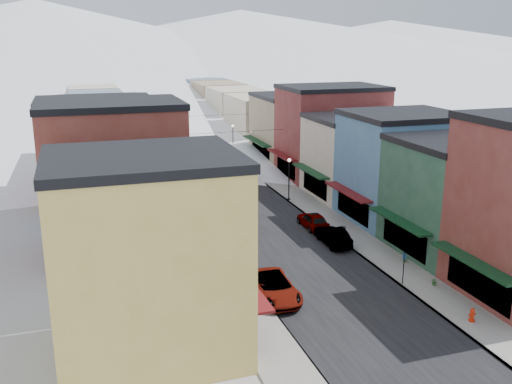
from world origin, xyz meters
TOP-DOWN VIEW (x-y plane):
  - ground at (0.00, 0.00)m, footprint 600.00×600.00m
  - road at (0.00, 60.00)m, footprint 10.00×160.00m
  - sidewalk_left at (-6.60, 60.00)m, footprint 3.20×160.00m
  - sidewalk_right at (6.60, 60.00)m, footprint 3.20×160.00m
  - curb_left at (-5.05, 60.00)m, footprint 0.10×160.00m
  - curb_right at (5.05, 60.00)m, footprint 0.10×160.00m
  - bldg_l_yellow at (-13.19, 4.00)m, footprint 11.30×8.70m
  - bldg_l_cream at (-13.19, 12.50)m, footprint 11.30×8.20m
  - bldg_l_brick_near at (-13.69, 20.50)m, footprint 12.30×8.20m
  - bldg_l_grayblue at (-13.19, 29.00)m, footprint 11.30×9.20m
  - bldg_l_brick_far at (-14.19, 38.00)m, footprint 13.30×9.20m
  - bldg_l_tan at (-13.19, 48.00)m, footprint 11.30×11.20m
  - bldg_r_green at (13.19, 12.00)m, footprint 11.30×9.20m
  - bldg_r_blue at (13.19, 21.00)m, footprint 11.30×9.20m
  - bldg_r_cream at (13.69, 30.00)m, footprint 12.30×9.20m
  - bldg_r_brick_far at (14.19, 39.00)m, footprint 13.30×9.20m
  - bldg_r_tan at (13.19, 49.00)m, footprint 11.30×11.20m
  - distant_blocks at (0.00, 83.00)m, footprint 34.00×55.00m
  - mountain_ridge at (-19.47, 277.18)m, footprint 670.00×340.00m
  - overhead_cables at (0.00, 47.50)m, footprint 16.40×15.04m
  - car_white_suv at (-4.30, 8.15)m, footprint 2.89×5.90m
  - car_silver_sedan at (-3.50, 20.49)m, footprint 1.95×4.41m
  - car_dark_hatch at (-3.50, 32.55)m, footprint 2.02×4.65m
  - car_silver_wagon at (-3.78, 40.17)m, footprint 2.92×5.92m
  - car_green_sedan at (3.99, 16.38)m, footprint 1.75×4.77m
  - car_gray_suv at (4.11, 20.93)m, footprint 1.85×4.57m
  - car_black_sedan at (3.50, 40.63)m, footprint 2.06×4.81m
  - car_lane_silver at (-0.74, 48.29)m, footprint 2.10×4.18m
  - car_lane_white at (0.60, 63.49)m, footprint 3.41×6.12m
  - fire_hydrant at (6.31, 1.00)m, footprint 0.52×0.39m
  - parking_sign at (5.20, 7.21)m, footprint 0.07×0.34m
  - trash_can at (5.20, 17.07)m, footprint 0.64×0.64m
  - streetlamp_near at (5.20, 30.12)m, footprint 0.38×0.38m
  - streetlamp_far at (5.84, 55.00)m, footprint 0.38×0.38m
  - planter_near at (7.24, 6.28)m, footprint 0.61×0.57m
  - planter_far at (7.61, 10.78)m, footprint 0.39×0.39m
  - snow_pile_near at (-4.88, 18.97)m, footprint 2.53×2.75m
  - snow_pile_mid at (-4.28, 31.47)m, footprint 2.48×2.73m
  - snow_pile_far at (-4.28, 40.98)m, footprint 2.65×2.83m

SIDE VIEW (x-z plane):
  - ground at x=0.00m, z-range 0.00..0.00m
  - road at x=0.00m, z-range 0.00..0.01m
  - sidewalk_left at x=-6.60m, z-range 0.00..0.15m
  - sidewalk_right at x=6.60m, z-range 0.00..0.15m
  - curb_left at x=-5.05m, z-range 0.00..0.15m
  - curb_right at x=5.05m, z-range 0.00..0.15m
  - planter_near at x=7.24m, z-range 0.15..0.69m
  - planter_far at x=7.61m, z-range 0.15..0.75m
  - snow_pile_mid at x=-4.28m, z-range -0.02..1.03m
  - snow_pile_near at x=-4.88m, z-range -0.02..1.04m
  - snow_pile_far at x=-4.28m, z-range -0.02..1.10m
  - fire_hydrant at x=6.31m, z-range 0.11..0.99m
  - car_lane_silver at x=-0.74m, z-range 0.00..1.37m
  - car_black_sedan at x=3.50m, z-range 0.00..1.38m
  - trash_can at x=5.20m, z-range 0.16..1.25m
  - car_silver_sedan at x=-3.50m, z-range 0.00..1.47m
  - car_dark_hatch at x=-3.50m, z-range 0.00..1.49m
  - car_gray_suv at x=4.11m, z-range 0.00..1.55m
  - car_green_sedan at x=3.99m, z-range 0.00..1.56m
  - car_white_suv at x=-4.30m, z-range 0.00..1.61m
  - car_lane_white at x=0.60m, z-range 0.00..1.62m
  - car_silver_wagon at x=-3.78m, z-range 0.00..1.65m
  - parking_sign at x=5.20m, z-range 0.36..2.83m
  - streetlamp_far at x=5.84m, z-range 0.75..5.32m
  - streetlamp_near at x=5.20m, z-range 0.75..5.33m
  - distant_blocks at x=0.00m, z-range 0.00..8.00m
  - bldg_r_cream at x=13.69m, z-range 0.01..9.01m
  - bldg_l_grayblue at x=-13.19m, z-range 0.01..9.01m
  - bldg_r_tan at x=13.19m, z-range 0.01..9.51m
  - bldg_r_green at x=13.19m, z-range 0.01..9.51m
  - bldg_l_cream at x=-13.19m, z-range 0.01..9.51m
  - bldg_l_tan at x=-13.19m, z-range 0.01..10.01m
  - bldg_r_blue at x=13.19m, z-range 0.01..10.51m
  - bldg_l_brick_far at x=-14.19m, z-range 0.01..11.01m
  - bldg_r_brick_far at x=14.19m, z-range 0.01..11.51m
  - bldg_l_yellow at x=-13.19m, z-range 0.01..11.51m
  - overhead_cables at x=0.00m, z-range 6.18..6.22m
  - bldg_l_brick_near at x=-13.69m, z-range 0.01..12.51m
  - mountain_ridge at x=-19.47m, z-range -2.64..31.36m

